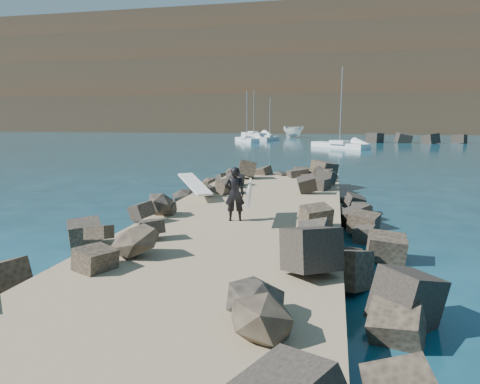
{
  "coord_description": "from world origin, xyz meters",
  "views": [
    {
      "loc": [
        2.72,
        -13.36,
        3.69
      ],
      "look_at": [
        0.0,
        -1.0,
        1.5
      ],
      "focal_mm": 32.0,
      "sensor_mm": 36.0,
      "label": 1
    }
  ],
  "objects_px": {
    "surfer_with_board": "(237,194)",
    "sailboat_e": "(254,134)",
    "boat_imported": "(294,131)",
    "surfboard_resting": "(195,187)"
  },
  "relations": [
    {
      "from": "surfboard_resting",
      "to": "surfer_with_board",
      "type": "distance_m",
      "value": 4.17
    },
    {
      "from": "boat_imported",
      "to": "surfboard_resting",
      "type": "bearing_deg",
      "value": -127.27
    },
    {
      "from": "surfboard_resting",
      "to": "surfer_with_board",
      "type": "height_order",
      "value": "surfer_with_board"
    },
    {
      "from": "boat_imported",
      "to": "surfer_with_board",
      "type": "distance_m",
      "value": 71.98
    },
    {
      "from": "surfboard_resting",
      "to": "sailboat_e",
      "type": "xyz_separation_m",
      "value": [
        -11.65,
        74.55,
        -0.69
      ]
    },
    {
      "from": "surfer_with_board",
      "to": "sailboat_e",
      "type": "relative_size",
      "value": 0.21
    },
    {
      "from": "surfboard_resting",
      "to": "surfer_with_board",
      "type": "xyz_separation_m",
      "value": [
        2.45,
        -3.34,
        0.39
      ]
    },
    {
      "from": "surfer_with_board",
      "to": "surfboard_resting",
      "type": "bearing_deg",
      "value": 126.29
    },
    {
      "from": "boat_imported",
      "to": "surfer_with_board",
      "type": "xyz_separation_m",
      "value": [
        5.03,
        -71.8,
        0.28
      ]
    },
    {
      "from": "surfboard_resting",
      "to": "boat_imported",
      "type": "bearing_deg",
      "value": 54.31
    }
  ]
}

